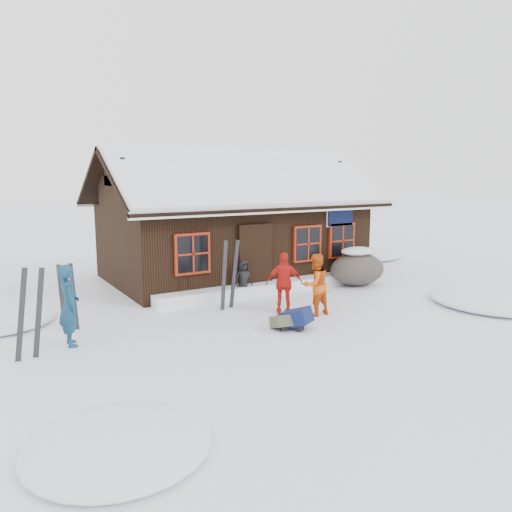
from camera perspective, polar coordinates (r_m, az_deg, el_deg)
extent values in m
plane|color=white|center=(12.43, 2.13, -7.02)|extent=(120.00, 120.00, 0.00)
cube|color=black|center=(17.14, -2.77, 1.81)|extent=(8.00, 5.00, 2.50)
cube|color=black|center=(15.71, -0.26, 8.81)|extent=(8.90, 3.14, 1.88)
cube|color=black|center=(18.31, -5.03, 8.86)|extent=(8.90, 3.14, 1.88)
cube|color=white|center=(15.71, -0.26, 9.32)|extent=(8.72, 3.07, 1.86)
cube|color=white|center=(18.31, -5.04, 9.29)|extent=(8.72, 3.07, 1.86)
cube|color=white|center=(17.01, -2.85, 11.77)|extent=(8.81, 0.22, 0.14)
cube|color=silver|center=(14.50, 2.74, 5.31)|extent=(8.90, 0.10, 0.20)
cube|color=black|center=(14.69, -0.12, -0.44)|extent=(1.00, 0.10, 2.00)
cube|color=black|center=(16.39, 9.62, 4.50)|extent=(1.00, 0.06, 0.60)
cube|color=maroon|center=(13.72, -7.29, 0.26)|extent=(1.04, 0.10, 1.14)
cube|color=black|center=(13.69, -7.22, 0.24)|extent=(0.90, 0.04, 1.00)
cube|color=maroon|center=(15.68, 5.87, 1.43)|extent=(1.04, 0.10, 1.14)
cube|color=black|center=(15.65, 5.96, 1.41)|extent=(0.90, 0.04, 1.00)
cube|color=maroon|center=(16.55, 9.76, 1.76)|extent=(1.04, 0.10, 1.14)
cube|color=black|center=(16.52, 9.85, 1.74)|extent=(0.90, 0.04, 1.00)
cube|color=white|center=(15.00, 2.25, -3.46)|extent=(7.60, 0.60, 0.35)
ellipsoid|color=white|center=(15.26, 25.86, -4.87)|extent=(3.60, 3.60, 0.43)
ellipsoid|color=white|center=(7.10, -15.45, -20.60)|extent=(2.40, 2.40, 0.29)
ellipsoid|color=white|center=(21.88, 11.15, -0.02)|extent=(4.00, 4.00, 0.48)
imported|color=navy|center=(10.94, -20.58, -5.29)|extent=(0.41, 0.62, 1.70)
imported|color=#CE500E|center=(12.52, 6.80, -3.27)|extent=(0.79, 0.63, 1.56)
imported|color=red|center=(12.61, 3.26, -3.10)|extent=(0.99, 0.80, 1.57)
imported|color=black|center=(14.25, -1.45, -2.63)|extent=(0.54, 0.36, 1.09)
ellipsoid|color=#4F463F|center=(16.15, 11.49, -1.49)|extent=(1.86, 1.40, 1.02)
ellipsoid|color=white|center=(16.07, 11.54, 0.09)|extent=(1.17, 0.85, 0.26)
cube|color=black|center=(10.44, -25.25, -6.18)|extent=(0.36, 0.12, 1.83)
cube|color=black|center=(10.41, -23.58, -6.11)|extent=(0.31, 0.21, 1.83)
cube|color=black|center=(11.98, -21.31, -4.61)|extent=(0.16, 0.06, 1.59)
cube|color=black|center=(12.02, -20.07, -4.50)|extent=(0.15, 0.06, 1.59)
cube|color=black|center=(12.97, -3.67, -2.32)|extent=(0.28, 0.12, 1.86)
cube|color=black|center=(13.12, -2.50, -2.18)|extent=(0.28, 0.11, 1.86)
cylinder|color=black|center=(16.13, 12.51, -1.25)|extent=(0.09, 0.11, 1.27)
cylinder|color=black|center=(16.22, 12.86, -1.20)|extent=(0.09, 0.11, 1.27)
cube|color=#101A46|center=(11.51, 4.57, -7.46)|extent=(0.75, 0.81, 0.35)
cube|color=#474833|center=(11.44, 2.87, -7.79)|extent=(0.44, 0.54, 0.27)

